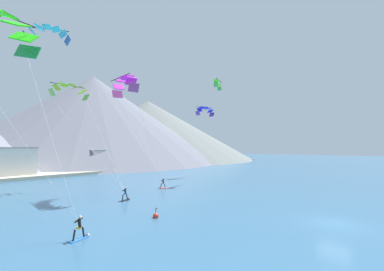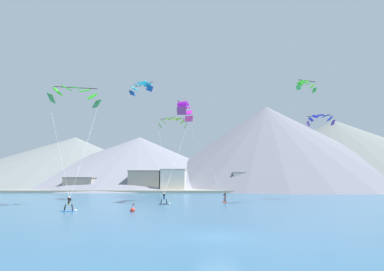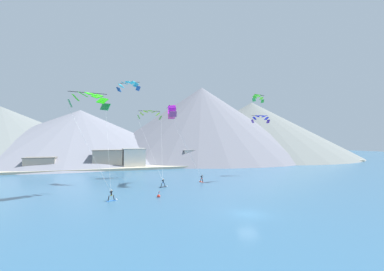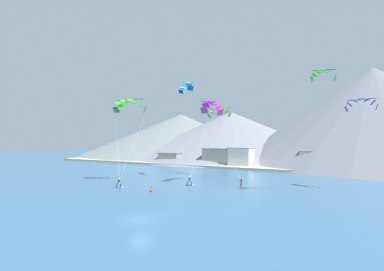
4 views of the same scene
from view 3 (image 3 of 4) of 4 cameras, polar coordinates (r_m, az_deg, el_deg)
ground_plane at (r=34.62m, az=12.34°, el=-16.70°), size 400.00×400.00×0.00m
kitesurfer_near_lead at (r=52.43m, az=-6.24°, el=-10.75°), size 1.78×0.84×1.75m
kitesurfer_near_trail at (r=58.32m, az=2.06°, el=-9.82°), size 0.61×1.78×1.68m
kitesurfer_mid_center at (r=42.55m, az=-17.24°, el=-12.94°), size 1.79×0.80×1.81m
parafoil_kite_near_lead at (r=67.11m, az=-9.36°, el=4.69°), size 6.30×16.16×15.72m
parafoil_kite_near_trail at (r=57.05m, az=-4.51°, el=5.48°), size 7.66×6.46×15.65m
parafoil_kite_mid_center at (r=49.08m, az=-21.83°, el=7.51°), size 7.13×9.37×16.54m
parafoil_kite_distant_high_outer at (r=61.01m, az=-13.94°, el=10.81°), size 5.29×4.24×2.15m
parafoil_kite_distant_low_drift at (r=72.87m, az=14.97°, el=3.75°), size 5.14×2.22×2.18m
parafoil_kite_distant_mid_solo at (r=63.98m, az=14.49°, el=8.18°), size 3.92×2.27×1.80m
race_marker_buoy at (r=43.56m, az=-7.42°, el=-13.23°), size 0.56×0.56×1.02m
shoreline_strip at (r=88.63m, az=-7.57°, el=-6.88°), size 180.00×10.00×0.70m
shore_building_harbour_front at (r=89.25m, az=-12.82°, el=-4.91°), size 7.31×7.23×6.61m
shore_building_promenade_mid at (r=90.76m, az=-30.54°, el=-5.47°), size 8.69×6.29×4.25m
shore_building_quay_east at (r=95.40m, az=0.88°, el=-4.93°), size 10.01×4.27×5.82m
shore_building_quay_west at (r=88.58m, az=-18.27°, el=-5.04°), size 9.48×5.65×6.22m
mountain_peak_west_ridge at (r=155.44m, az=13.17°, el=1.35°), size 111.83×111.83×31.67m
mountain_peak_central_summit at (r=148.59m, az=-36.86°, el=0.38°), size 119.15×119.15×25.11m
mountain_peak_east_shoulder at (r=140.56m, az=2.19°, el=2.93°), size 111.91×111.91×38.29m
mountain_peak_far_spur at (r=135.92m, az=-23.62°, el=0.16°), size 110.63×110.63×24.11m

